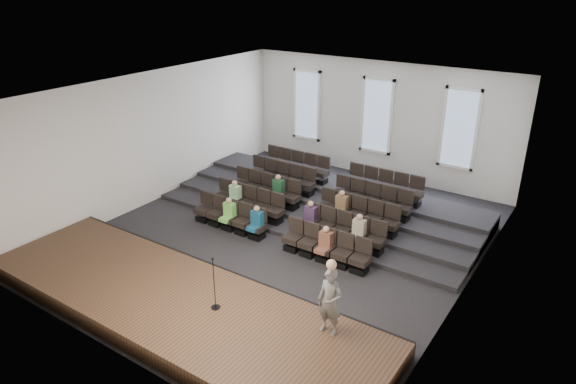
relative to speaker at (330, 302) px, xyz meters
name	(u,v)px	position (x,y,z in m)	size (l,w,h in m)	color
ground	(285,237)	(-4.05, 4.08, -1.34)	(14.00, 14.00, 0.00)	black
ceiling	(284,90)	(-4.05, 4.08, 3.67)	(12.00, 14.00, 0.02)	white
wall_back	(377,120)	(-4.05, 11.10, 1.16)	(12.00, 0.04, 5.00)	silver
wall_front	(102,262)	(-4.05, -2.94, 1.16)	(12.00, 0.04, 5.00)	silver
wall_left	(154,137)	(-10.07, 4.08, 1.16)	(0.04, 14.00, 5.00)	silver
wall_right	(475,213)	(1.97, 4.08, 1.16)	(0.04, 14.00, 5.00)	silver
stage	(175,305)	(-4.05, -1.02, -1.09)	(11.80, 3.60, 0.50)	#472E1E
stage_lip	(220,274)	(-4.05, 0.75, -1.09)	(11.80, 0.06, 0.52)	black
risers	(331,200)	(-4.05, 7.25, -1.14)	(11.80, 4.80, 0.60)	black
seating_rows	(309,203)	(-4.05, 5.62, -0.66)	(6.80, 4.70, 1.67)	black
windows	(377,116)	(-4.05, 11.04, 1.36)	(8.44, 0.10, 3.24)	white
audience	(290,212)	(-4.05, 4.40, -0.53)	(5.45, 2.64, 1.10)	#70CE52
speaker	(330,302)	(0.00, 0.00, 0.00)	(0.61, 0.40, 1.68)	#585653
mic_stand	(215,293)	(-2.84, -0.78, -0.41)	(0.24, 0.24, 1.45)	black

